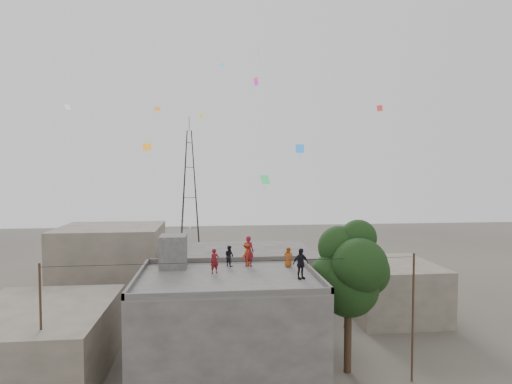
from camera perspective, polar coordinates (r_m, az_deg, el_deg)
ground at (r=26.70m, az=-3.82°, el=-23.99°), size 140.00×140.00×0.00m
main_building at (r=25.47m, az=-3.84°, el=-17.85°), size 10.00×8.00×6.10m
parapet at (r=24.53m, az=-3.87°, el=-10.84°), size 10.00×8.00×0.30m
stair_head_box at (r=26.97m, az=-10.96°, el=-7.78°), size 1.60×1.80×2.00m
neighbor_west at (r=29.49m, az=-27.00°, el=-17.40°), size 8.00×10.00×4.00m
neighbor_north at (r=39.11m, az=-1.66°, el=-11.31°), size 12.00×9.00×5.00m
neighbor_northwest at (r=41.73m, az=-18.77°, el=-9.15°), size 9.00×8.00×7.00m
neighbor_east at (r=38.24m, az=17.51°, el=-12.23°), size 7.00×8.00×4.40m
tree at (r=26.45m, az=12.51°, el=-10.22°), size 4.90×4.60×9.10m
utility_line at (r=24.06m, az=-2.48°, el=-17.15°), size 20.12×0.62×7.40m
transmission_tower at (r=63.96m, az=-8.83°, el=0.11°), size 2.97×2.97×20.01m
person_red_adult at (r=26.90m, az=-1.01°, el=-7.88°), size 0.82×0.72×1.89m
person_orange_child at (r=26.81m, az=4.32°, el=-8.63°), size 0.65×0.46×1.24m
person_dark_child at (r=26.98m, az=-3.59°, el=-8.50°), size 0.78×0.80×1.30m
person_dark_adult at (r=23.90m, az=5.97°, el=-9.49°), size 1.08×0.77×1.70m
person_orange_adult at (r=26.93m, az=-1.20°, el=-8.28°), size 1.09×1.09×1.51m
person_red_child at (r=25.22m, az=-5.54°, el=-9.15°), size 0.61×0.52×1.43m
kites at (r=30.90m, az=-3.52°, el=10.05°), size 23.47×15.10×11.87m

